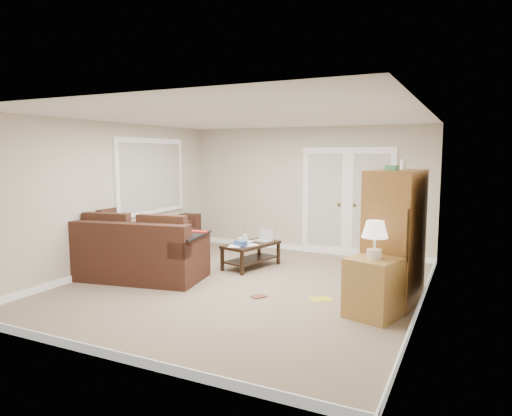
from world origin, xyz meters
The scene contains 17 objects.
floor centered at (0.00, 0.00, 0.00)m, with size 5.50×5.50×0.00m, color gray.
ceiling centered at (0.00, 0.00, 2.50)m, with size 5.00×5.50×0.02m, color silver.
wall_left centered at (-2.50, 0.00, 1.25)m, with size 0.02×5.50×2.50m, color beige.
wall_right centered at (2.50, 0.00, 1.25)m, with size 0.02×5.50×2.50m, color beige.
wall_back centered at (0.00, 2.75, 1.25)m, with size 5.00×0.02×2.50m, color beige.
wall_front centered at (0.00, -2.75, 1.25)m, with size 5.00×0.02×2.50m, color beige.
baseboards centered at (0.00, 0.00, 0.05)m, with size 5.00×5.50×0.10m, color white, non-canonical shape.
french_doors centered at (0.85, 2.71, 1.04)m, with size 1.80×0.05×2.13m.
window_left centered at (-2.46, 1.00, 1.55)m, with size 0.05×1.92×1.42m.
sectional_sofa centered at (-2.10, 0.33, 0.37)m, with size 2.55×3.19×0.95m.
coffee_table centered at (-0.39, 1.07, 0.24)m, with size 0.77×1.15×0.72m.
tv_armoire centered at (2.12, 0.31, 0.89)m, with size 0.70×1.15×1.89m.
side_cabinet centered at (2.01, -0.47, 0.42)m, with size 0.69×0.69×1.18m.
space_heater centered at (1.61, 2.45, 0.16)m, with size 0.13×0.11×0.32m, color white.
floor_magazine centered at (1.24, -0.10, 0.00)m, with size 0.27×0.22×0.01m, color yellow.
floor_greenbox centered at (1.53, 0.41, 0.04)m, with size 0.15×0.20×0.08m, color #469B60.
floor_book centered at (0.37, -0.33, 0.01)m, with size 0.15×0.20×0.02m, color brown.
Camera 1 is at (3.05, -5.90, 1.97)m, focal length 32.00 mm.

